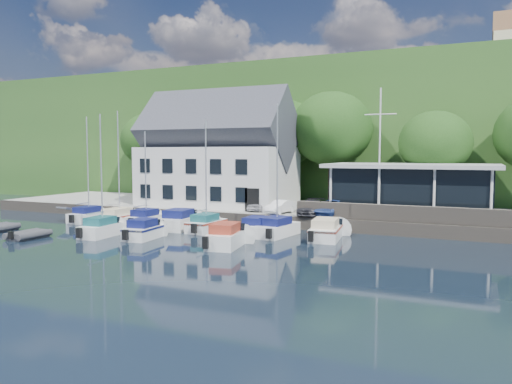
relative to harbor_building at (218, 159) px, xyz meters
The scene contains 31 objects.
ground 18.70m from the harbor_building, 67.01° to the right, with size 180.00×180.00×0.00m, color black.
quay 8.57m from the harbor_building, ahead, with size 60.00×13.00×1.00m, color #9D9C97.
quay_face 10.14m from the harbor_building, 38.16° to the right, with size 60.00×0.30×1.00m, color #5C544A.
hillside 46.11m from the harbor_building, 81.25° to the left, with size 160.00×75.00×16.00m, color #25491B.
field_patch 56.60m from the harbor_building, 74.34° to the left, with size 50.00×30.00×0.30m, color #5F6E37.
harbor_building is the anchor object (origin of this frame).
club_pavilion 18.15m from the harbor_building, ahead, with size 13.20×7.20×4.10m, color black, non-canonical shape.
seawall 20.03m from the harbor_building, 15.03° to the right, with size 18.00×0.50×1.20m, color #5C544A.
gangway 13.23m from the harbor_building, 141.71° to the right, with size 1.20×6.00×1.40m, color silver, non-canonical shape.
car_silver 7.52m from the harbor_building, 26.91° to the right, with size 1.35×3.36×1.14m, color silver.
car_white 9.76m from the harbor_building, 26.33° to the right, with size 1.16×3.32×1.10m, color white.
car_dgrey 11.94m from the harbor_building, 19.57° to the right, with size 1.70×4.17×1.21m, color #303035.
car_blue 13.39m from the harbor_building, 16.03° to the right, with size 1.56×3.95×1.35m, color navy.
flagpole 16.45m from the harbor_building, 13.07° to the right, with size 2.37×0.20×9.86m, color silver, non-canonical shape.
tree_0 13.82m from the harbor_building, 152.99° to the left, with size 7.04×7.04×9.62m, color #183810, non-canonical shape.
tree_1 7.94m from the harbor_building, 137.53° to the left, with size 7.61×7.61×10.40m, color #183810, non-canonical shape.
tree_2 7.13m from the harbor_building, 50.32° to the left, with size 7.62×7.62×10.41m, color #183810, non-canonical shape.
tree_3 11.09m from the harbor_building, 28.62° to the left, with size 7.98×7.98×10.91m, color #183810, non-canonical shape.
tree_4 19.88m from the harbor_building, 14.29° to the left, with size 6.38×6.38×8.72m, color #183810, non-canonical shape.
boat_r1_0 11.93m from the harbor_building, 131.59° to the right, with size 1.78×5.45×8.32m, color silver, non-canonical shape.
boat_r1_1 10.17m from the harbor_building, 115.26° to the right, with size 1.79×6.29×8.64m, color silver, non-canonical shape.
boat_r1_2 9.01m from the harbor_building, 102.34° to the right, with size 1.91×5.08×8.52m, color silver, non-canonical shape.
boat_r1_3 10.26m from the harbor_building, 80.13° to the right, with size 2.25×5.87×1.58m, color silver, non-canonical shape.
boat_r1_4 10.31m from the harbor_building, 66.20° to the right, with size 1.82×5.16×8.47m, color silver, non-canonical shape.
boat_r1_5 13.30m from the harbor_building, 47.85° to the right, with size 1.92×5.18×1.37m, color silver, non-canonical shape.
boat_r1_6 13.40m from the harbor_building, 42.75° to the right, with size 1.95×5.82×8.66m, color silver, non-canonical shape.
boat_r1_7 16.63m from the harbor_building, 33.09° to the right, with size 2.04×6.48×1.45m, color silver, non-canonical shape.
boat_r2_1 14.37m from the harbor_building, 96.57° to the right, with size 1.79×5.56×8.73m, color silver, non-canonical shape.
boat_r2_2 14.71m from the harbor_building, 82.87° to the right, with size 1.84×4.84×1.41m, color silver, non-canonical shape.
boat_r2_3 17.10m from the harbor_building, 59.39° to the right, with size 1.92×5.42×1.56m, color silver, non-canonical shape.
dinghy_1 18.78m from the harbor_building, 108.53° to the right, with size 1.80×3.01×0.70m, color #343539, non-canonical shape.
Camera 1 is at (16.08, -25.59, 6.03)m, focal length 35.00 mm.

